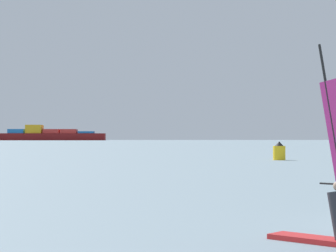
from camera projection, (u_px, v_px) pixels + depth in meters
The scene contains 2 objects.
cargo_ship at pixel (31, 134), 806.68m from camera, with size 173.08×58.76×36.63m.
channel_buoy at pixel (279, 152), 71.06m from camera, with size 1.33×1.33×2.03m.
Camera 1 is at (-4.95, -17.95, 2.35)m, focal length 70.35 mm.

